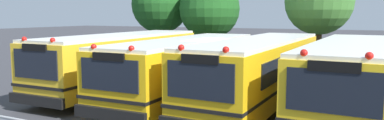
{
  "coord_description": "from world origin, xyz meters",
  "views": [
    {
      "loc": [
        5.62,
        -13.86,
        3.49
      ],
      "look_at": [
        -1.32,
        0.0,
        1.6
      ],
      "focal_mm": 34.75,
      "sensor_mm": 36.0,
      "label": 1
    }
  ],
  "objects_px": {
    "school_bus_0": "(123,59)",
    "school_bus_2": "(260,69)",
    "school_bus_1": "(186,65)",
    "tree_2": "(320,0)",
    "tree_0": "(159,4)",
    "school_bus_3": "(352,75)",
    "tree_1": "(209,9)"
  },
  "relations": [
    {
      "from": "school_bus_0",
      "to": "tree_1",
      "type": "relative_size",
      "value": 1.76
    },
    {
      "from": "tree_0",
      "to": "tree_1",
      "type": "bearing_deg",
      "value": -5.34
    },
    {
      "from": "school_bus_1",
      "to": "school_bus_2",
      "type": "distance_m",
      "value": 3.14
    },
    {
      "from": "school_bus_1",
      "to": "school_bus_0",
      "type": "bearing_deg",
      "value": -4.63
    },
    {
      "from": "school_bus_0",
      "to": "school_bus_1",
      "type": "bearing_deg",
      "value": 175.54
    },
    {
      "from": "school_bus_0",
      "to": "school_bus_1",
      "type": "height_order",
      "value": "school_bus_0"
    },
    {
      "from": "school_bus_3",
      "to": "tree_2",
      "type": "distance_m",
      "value": 9.47
    },
    {
      "from": "tree_0",
      "to": "school_bus_0",
      "type": "bearing_deg",
      "value": -69.33
    },
    {
      "from": "tree_0",
      "to": "school_bus_3",
      "type": "bearing_deg",
      "value": -33.45
    },
    {
      "from": "tree_2",
      "to": "school_bus_0",
      "type": "bearing_deg",
      "value": -131.12
    },
    {
      "from": "school_bus_0",
      "to": "tree_2",
      "type": "height_order",
      "value": "tree_2"
    },
    {
      "from": "school_bus_0",
      "to": "tree_0",
      "type": "bearing_deg",
      "value": -69.97
    },
    {
      "from": "tree_1",
      "to": "tree_2",
      "type": "xyz_separation_m",
      "value": [
        6.77,
        0.44,
        0.46
      ]
    },
    {
      "from": "tree_0",
      "to": "tree_2",
      "type": "bearing_deg",
      "value": 0.4
    },
    {
      "from": "school_bus_0",
      "to": "school_bus_2",
      "type": "bearing_deg",
      "value": 179.37
    },
    {
      "from": "school_bus_1",
      "to": "tree_0",
      "type": "xyz_separation_m",
      "value": [
        -6.66,
        8.75,
        2.84
      ]
    },
    {
      "from": "school_bus_0",
      "to": "school_bus_2",
      "type": "distance_m",
      "value": 6.57
    },
    {
      "from": "school_bus_1",
      "to": "tree_1",
      "type": "height_order",
      "value": "tree_1"
    },
    {
      "from": "school_bus_1",
      "to": "tree_2",
      "type": "distance_m",
      "value": 10.16
    },
    {
      "from": "school_bus_2",
      "to": "school_bus_3",
      "type": "bearing_deg",
      "value": 179.1
    },
    {
      "from": "tree_2",
      "to": "tree_1",
      "type": "bearing_deg",
      "value": -176.25
    },
    {
      "from": "school_bus_1",
      "to": "tree_0",
      "type": "height_order",
      "value": "tree_0"
    },
    {
      "from": "school_bus_2",
      "to": "tree_2",
      "type": "height_order",
      "value": "tree_2"
    },
    {
      "from": "school_bus_0",
      "to": "tree_0",
      "type": "xyz_separation_m",
      "value": [
        -3.22,
        8.53,
        2.78
      ]
    },
    {
      "from": "school_bus_1",
      "to": "school_bus_3",
      "type": "xyz_separation_m",
      "value": [
        6.4,
        0.12,
        0.04
      ]
    },
    {
      "from": "tree_0",
      "to": "tree_1",
      "type": "xyz_separation_m",
      "value": [
        3.95,
        -0.37,
        -0.36
      ]
    },
    {
      "from": "school_bus_3",
      "to": "tree_1",
      "type": "xyz_separation_m",
      "value": [
        -9.11,
        8.26,
        2.44
      ]
    },
    {
      "from": "school_bus_2",
      "to": "school_bus_0",
      "type": "bearing_deg",
      "value": 0.99
    },
    {
      "from": "tree_1",
      "to": "school_bus_2",
      "type": "bearing_deg",
      "value": -54.41
    },
    {
      "from": "school_bus_2",
      "to": "school_bus_3",
      "type": "height_order",
      "value": "same"
    },
    {
      "from": "school_bus_3",
      "to": "tree_1",
      "type": "height_order",
      "value": "tree_1"
    },
    {
      "from": "school_bus_0",
      "to": "tree_0",
      "type": "distance_m",
      "value": 9.53
    }
  ]
}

